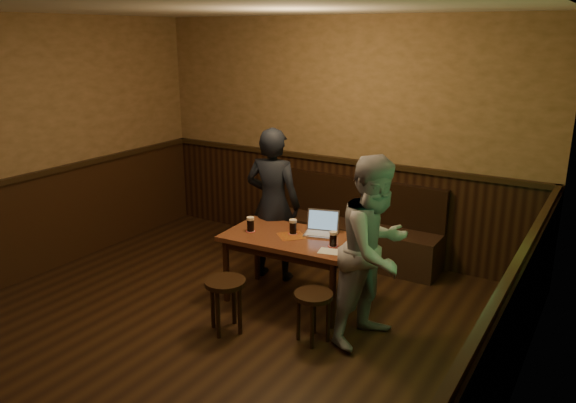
% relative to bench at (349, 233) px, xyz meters
% --- Properties ---
extents(room, '(5.04, 6.04, 2.84)m').
position_rel_bench_xyz_m(room, '(-0.29, -2.53, 0.89)').
color(room, black).
rests_on(room, ground).
extents(bench, '(2.20, 0.50, 0.95)m').
position_rel_bench_xyz_m(bench, '(0.00, 0.00, 0.00)').
color(bench, black).
rests_on(bench, ground).
extents(pub_table, '(1.34, 0.82, 0.70)m').
position_rel_bench_xyz_m(pub_table, '(-0.00, -1.35, 0.29)').
color(pub_table, '#5B291A').
rests_on(pub_table, ground).
extents(stool_left, '(0.41, 0.41, 0.50)m').
position_rel_bench_xyz_m(stool_left, '(-0.20, -2.16, 0.09)').
color(stool_left, black).
rests_on(stool_left, ground).
extents(stool_right, '(0.45, 0.45, 0.46)m').
position_rel_bench_xyz_m(stool_right, '(0.56, -1.91, 0.05)').
color(stool_right, black).
rests_on(stool_right, ground).
extents(pint_left, '(0.10, 0.10, 0.15)m').
position_rel_bench_xyz_m(pint_left, '(-0.42, -1.45, 0.46)').
color(pint_left, '#AC151B').
rests_on(pint_left, pub_table).
extents(pint_mid, '(0.10, 0.10, 0.15)m').
position_rel_bench_xyz_m(pint_mid, '(-0.02, -1.29, 0.46)').
color(pint_mid, '#AC151B').
rests_on(pint_mid, pub_table).
extents(pint_right, '(0.09, 0.09, 0.15)m').
position_rel_bench_xyz_m(pint_right, '(0.47, -1.38, 0.46)').
color(pint_right, '#AC151B').
rests_on(pint_right, pub_table).
extents(laptop, '(0.37, 0.33, 0.22)m').
position_rel_bench_xyz_m(laptop, '(0.22, -1.13, 0.44)').
color(laptop, silver).
rests_on(laptop, pub_table).
extents(menu, '(0.25, 0.20, 0.00)m').
position_rel_bench_xyz_m(menu, '(0.52, -1.52, 0.39)').
color(menu, silver).
rests_on(menu, pub_table).
extents(person_suit, '(0.67, 0.50, 1.67)m').
position_rel_bench_xyz_m(person_suit, '(-0.48, -0.93, 0.52)').
color(person_suit, black).
rests_on(person_suit, ground).
extents(person_grey, '(0.81, 0.94, 1.66)m').
position_rel_bench_xyz_m(person_grey, '(0.97, -1.59, 0.52)').
color(person_grey, '#95969B').
rests_on(person_grey, ground).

